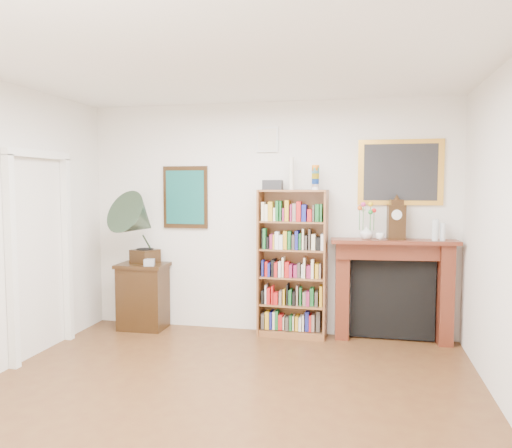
# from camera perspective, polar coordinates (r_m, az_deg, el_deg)

# --- Properties ---
(room) EXTENTS (4.51, 5.01, 2.81)m
(room) POSITION_cam_1_polar(r_m,az_deg,el_deg) (3.68, -5.97, -1.90)
(room) COLOR #512C18
(room) RESTS_ON ground
(door_casing) EXTENTS (0.08, 1.02, 2.17)m
(door_casing) POSITION_cam_1_polar(r_m,az_deg,el_deg) (5.77, -23.36, -1.30)
(door_casing) COLOR white
(door_casing) RESTS_ON left_wall
(teal_poster) EXTENTS (0.58, 0.04, 0.78)m
(teal_poster) POSITION_cam_1_polar(r_m,az_deg,el_deg) (6.34, -8.07, 3.04)
(teal_poster) COLOR black
(teal_poster) RESTS_ON back_wall
(small_picture) EXTENTS (0.26, 0.04, 0.30)m
(small_picture) POSITION_cam_1_polar(r_m,az_deg,el_deg) (6.08, 1.31, 9.62)
(small_picture) COLOR white
(small_picture) RESTS_ON back_wall
(gilt_painting) EXTENTS (0.95, 0.04, 0.75)m
(gilt_painting) POSITION_cam_1_polar(r_m,az_deg,el_deg) (5.97, 16.16, 5.70)
(gilt_painting) COLOR gold
(gilt_painting) RESTS_ON back_wall
(bookshelf) EXTENTS (0.82, 0.32, 2.01)m
(bookshelf) POSITION_cam_1_polar(r_m,az_deg,el_deg) (5.92, 4.19, -3.57)
(bookshelf) COLOR brown
(bookshelf) RESTS_ON floor
(side_cabinet) EXTENTS (0.61, 0.45, 0.82)m
(side_cabinet) POSITION_cam_1_polar(r_m,az_deg,el_deg) (6.48, -12.77, -8.04)
(side_cabinet) COLOR black
(side_cabinet) RESTS_ON floor
(fireplace) EXTENTS (1.43, 0.45, 1.19)m
(fireplace) POSITION_cam_1_polar(r_m,az_deg,el_deg) (5.98, 15.36, -6.30)
(fireplace) COLOR #481910
(fireplace) RESTS_ON floor
(gramophone) EXTENTS (0.77, 0.85, 0.91)m
(gramophone) POSITION_cam_1_polar(r_m,az_deg,el_deg) (6.25, -13.22, 0.09)
(gramophone) COLOR black
(gramophone) RESTS_ON side_cabinet
(cd_stack) EXTENTS (0.15, 0.15, 0.08)m
(cd_stack) POSITION_cam_1_polar(r_m,az_deg,el_deg) (6.22, -12.09, -4.32)
(cd_stack) COLOR silver
(cd_stack) RESTS_ON side_cabinet
(mantel_clock) EXTENTS (0.21, 0.14, 0.45)m
(mantel_clock) POSITION_cam_1_polar(r_m,az_deg,el_deg) (5.84, 15.74, 0.41)
(mantel_clock) COLOR black
(mantel_clock) RESTS_ON fireplace
(flower_vase) EXTENTS (0.15, 0.15, 0.15)m
(flower_vase) POSITION_cam_1_polar(r_m,az_deg,el_deg) (5.84, 12.51, -0.92)
(flower_vase) COLOR silver
(flower_vase) RESTS_ON fireplace
(teacup) EXTENTS (0.13, 0.13, 0.08)m
(teacup) POSITION_cam_1_polar(r_m,az_deg,el_deg) (5.81, 13.99, -1.36)
(teacup) COLOR white
(teacup) RESTS_ON fireplace
(bottle_left) EXTENTS (0.07, 0.07, 0.24)m
(bottle_left) POSITION_cam_1_polar(r_m,az_deg,el_deg) (5.87, 19.80, -0.63)
(bottle_left) COLOR silver
(bottle_left) RESTS_ON fireplace
(bottle_right) EXTENTS (0.06, 0.06, 0.20)m
(bottle_right) POSITION_cam_1_polar(r_m,az_deg,el_deg) (5.89, 20.56, -0.83)
(bottle_right) COLOR silver
(bottle_right) RESTS_ON fireplace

